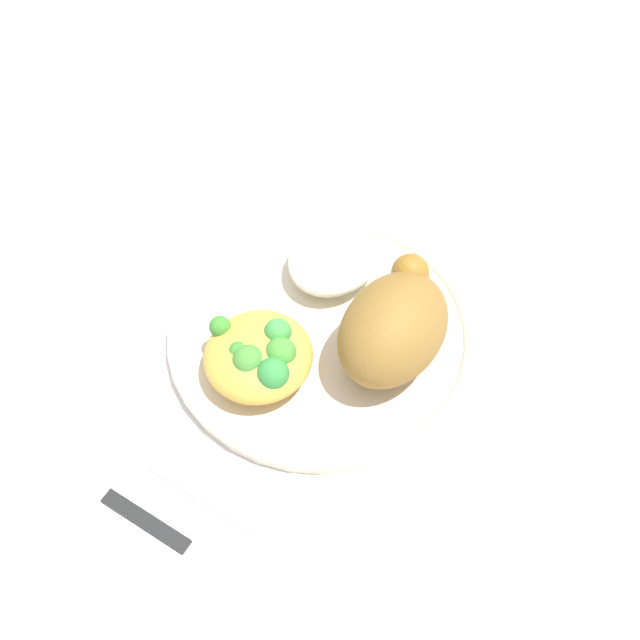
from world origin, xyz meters
TOP-DOWN VIEW (x-y plane):
  - ground_plane at (0.00, 0.00)m, footprint 2.00×2.00m
  - plate at (0.00, 0.00)m, footprint 0.27×0.27m
  - roasted_chicken at (0.01, -0.07)m, footprint 0.12×0.08m
  - rice_pile at (0.06, 0.03)m, footprint 0.10×0.08m
  - mac_cheese_with_broccoli at (-0.07, 0.02)m, footprint 0.09×0.09m
  - fork at (-0.18, 0.02)m, footprint 0.02×0.14m
  - knife at (-0.22, 0.06)m, footprint 0.02×0.19m

SIDE VIEW (x-z plane):
  - ground_plane at x=0.00m, z-range 0.00..0.00m
  - fork at x=-0.18m, z-range 0.00..0.01m
  - knife at x=-0.22m, z-range 0.00..0.01m
  - plate at x=0.00m, z-range 0.00..0.02m
  - rice_pile at x=0.06m, z-range 0.02..0.05m
  - mac_cheese_with_broccoli at x=-0.07m, z-range 0.01..0.06m
  - roasted_chicken at x=0.01m, z-range 0.02..0.10m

